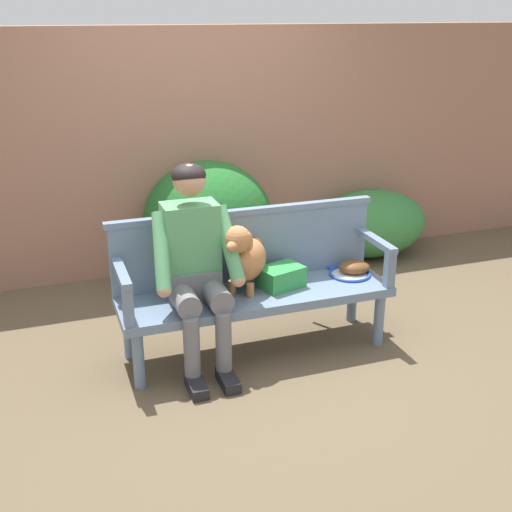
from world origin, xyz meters
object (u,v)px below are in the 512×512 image
Objects in this scene: garden_bench at (256,299)px; person_seated at (195,261)px; sports_bag at (281,277)px; tennis_racket at (347,273)px; dog_on_bench at (245,257)px; baseball_glove at (354,267)px.

person_seated is at bearing -178.12° from garden_bench.
person_seated is 4.66× the size of sports_bag.
tennis_racket is 2.02× the size of sports_bag.
person_seated reaches higher than tennis_racket.
garden_bench is at bearing 1.88° from person_seated.
dog_on_bench is 0.80m from tennis_racket.
dog_on_bench is (-0.07, 0.03, 0.30)m from garden_bench.
garden_bench is at bearing -22.50° from dog_on_bench.
baseball_glove is (0.06, -0.00, 0.04)m from tennis_racket.
garden_bench is 6.42× the size of sports_bag.
sports_bag is (-0.51, -0.05, 0.06)m from tennis_racket.
garden_bench is 0.22m from sports_bag.
tennis_racket is 2.57× the size of baseball_glove.
dog_on_bench is 0.85m from baseball_glove.
baseball_glove reaches higher than tennis_racket.
person_seated reaches higher than garden_bench.
sports_bag is at bearing -0.80° from dog_on_bench.
person_seated is at bearing -173.05° from dog_on_bench.
tennis_racket is at bearing -170.37° from baseball_glove.
sports_bag is (-0.57, -0.05, 0.03)m from baseball_glove.
tennis_racket is at bearing 5.68° from sports_bag.
baseball_glove is at bearing 3.05° from dog_on_bench.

